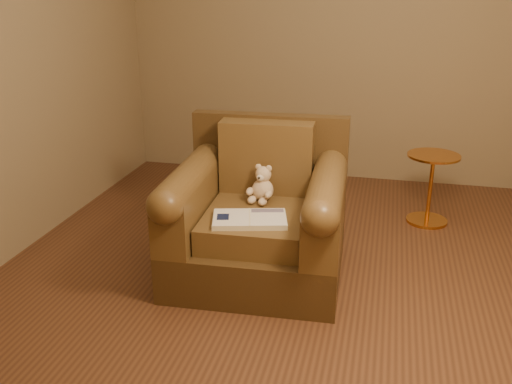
# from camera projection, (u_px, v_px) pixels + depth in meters

# --- Properties ---
(floor) EXTENTS (4.00, 4.00, 0.00)m
(floor) POSITION_uv_depth(u_px,v_px,m) (307.00, 272.00, 3.74)
(floor) COLOR brown
(floor) RESTS_ON ground
(armchair) EXTENTS (1.10, 1.05, 0.95)m
(armchair) POSITION_uv_depth(u_px,v_px,m) (259.00, 218.00, 3.64)
(armchair) COLOR #463117
(armchair) RESTS_ON floor
(teddy_bear) EXTENTS (0.17, 0.20, 0.24)m
(teddy_bear) POSITION_uv_depth(u_px,v_px,m) (262.00, 187.00, 3.66)
(teddy_bear) COLOR beige
(teddy_bear) RESTS_ON armchair
(guidebook) EXTENTS (0.48, 0.36, 0.04)m
(guidebook) POSITION_uv_depth(u_px,v_px,m) (250.00, 219.00, 3.36)
(guidebook) COLOR beige
(guidebook) RESTS_ON armchair
(side_table) EXTENTS (0.40, 0.40, 0.55)m
(side_table) POSITION_uv_depth(u_px,v_px,m) (430.00, 186.00, 4.40)
(side_table) COLOR #DC8E3C
(side_table) RESTS_ON floor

